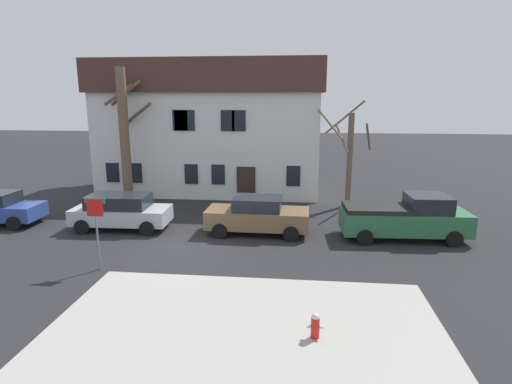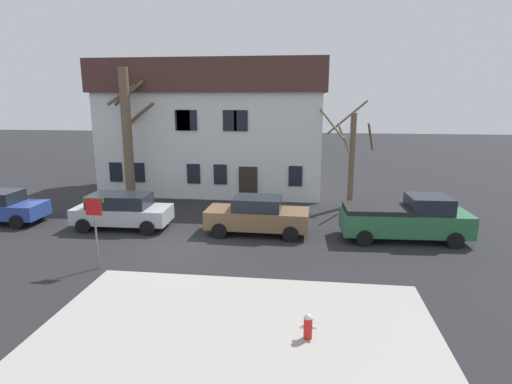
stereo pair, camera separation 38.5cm
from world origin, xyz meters
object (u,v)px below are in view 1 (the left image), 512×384
object	(u,v)px
tree_bare_near	(125,134)
car_brown_sedan	(258,215)
building_main	(212,126)
fire_hydrant	(315,325)
tree_bare_mid	(349,154)
street_sign_pole	(96,220)
car_silver_wagon	(121,211)
pickup_truck_green	(405,218)

from	to	relation	value
tree_bare_near	car_brown_sedan	world-z (taller)	tree_bare_near
building_main	fire_hydrant	world-z (taller)	building_main
tree_bare_mid	car_brown_sedan	distance (m)	7.48
street_sign_pole	car_silver_wagon	bearing A→B (deg)	104.54
tree_bare_mid	car_brown_sedan	bearing A→B (deg)	-129.91
car_brown_sedan	fire_hydrant	world-z (taller)	car_brown_sedan
fire_hydrant	street_sign_pole	size ratio (longest dim) A/B	0.26
fire_hydrant	car_brown_sedan	bearing A→B (deg)	105.30
tree_bare_mid	fire_hydrant	distance (m)	14.44
fire_hydrant	tree_bare_mid	bearing A→B (deg)	80.84
tree_bare_mid	pickup_truck_green	xyz separation A→B (m)	(1.93, -5.52, -2.04)
building_main	car_brown_sedan	bearing A→B (deg)	-66.45
tree_bare_mid	car_silver_wagon	world-z (taller)	tree_bare_mid
building_main	fire_hydrant	bearing A→B (deg)	-70.33
pickup_truck_green	fire_hydrant	xyz separation A→B (m)	(-4.19, -8.51, -0.49)
building_main	car_brown_sedan	size ratio (longest dim) A/B	3.08
tree_bare_near	car_silver_wagon	size ratio (longest dim) A/B	1.72
building_main	tree_bare_near	size ratio (longest dim) A/B	1.86
pickup_truck_green	street_sign_pole	size ratio (longest dim) A/B	2.07
car_brown_sedan	tree_bare_near	bearing A→B (deg)	149.41
tree_bare_mid	car_brown_sedan	world-z (taller)	tree_bare_mid
pickup_truck_green	fire_hydrant	world-z (taller)	pickup_truck_green
car_brown_sedan	pickup_truck_green	bearing A→B (deg)	-0.23
tree_bare_near	fire_hydrant	distance (m)	17.29
fire_hydrant	street_sign_pole	bearing A→B (deg)	153.31
building_main	tree_bare_near	xyz separation A→B (m)	(-4.12, -4.32, -0.20)
tree_bare_near	street_sign_pole	xyz separation A→B (m)	(2.83, -9.50, -2.20)
tree_bare_near	tree_bare_mid	xyz separation A→B (m)	(12.69, 0.71, -1.07)
car_silver_wagon	fire_hydrant	size ratio (longest dim) A/B	6.65
street_sign_pole	tree_bare_mid	bearing A→B (deg)	45.99
car_brown_sedan	pickup_truck_green	distance (m)	6.52
car_silver_wagon	car_brown_sedan	xyz separation A→B (m)	(6.49, -0.02, -0.01)
car_brown_sedan	fire_hydrant	bearing A→B (deg)	-74.70
tree_bare_mid	pickup_truck_green	world-z (taller)	tree_bare_mid
tree_bare_near	street_sign_pole	world-z (taller)	tree_bare_near
tree_bare_near	car_brown_sedan	bearing A→B (deg)	-30.59
tree_bare_mid	tree_bare_near	bearing A→B (deg)	-176.79
car_silver_wagon	car_brown_sedan	bearing A→B (deg)	-0.17
car_brown_sedan	tree_bare_mid	bearing A→B (deg)	50.09
street_sign_pole	pickup_truck_green	bearing A→B (deg)	21.68
pickup_truck_green	building_main	bearing A→B (deg)	138.96
building_main	tree_bare_mid	world-z (taller)	building_main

